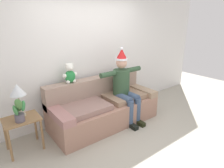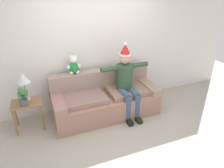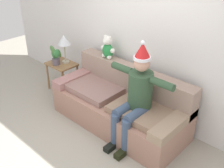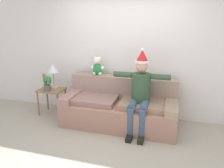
% 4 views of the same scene
% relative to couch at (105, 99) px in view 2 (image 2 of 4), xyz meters
% --- Properties ---
extents(ground_plane, '(10.00, 10.00, 0.00)m').
position_rel_couch_xyz_m(ground_plane, '(0.00, -1.02, -0.34)').
color(ground_plane, '#A5A090').
extents(back_wall, '(7.00, 0.10, 2.70)m').
position_rel_couch_xyz_m(back_wall, '(0.00, 0.53, 1.01)').
color(back_wall, silver).
rests_on(back_wall, ground_plane).
extents(couch, '(2.16, 0.91, 0.90)m').
position_rel_couch_xyz_m(couch, '(0.00, 0.00, 0.00)').
color(couch, '#9F7462').
rests_on(couch, ground_plane).
extents(person_seated, '(1.02, 0.77, 1.53)m').
position_rel_couch_xyz_m(person_seated, '(0.41, -0.17, 0.43)').
color(person_seated, '#2F4B32').
rests_on(person_seated, ground_plane).
extents(teddy_bear, '(0.29, 0.17, 0.38)m').
position_rel_couch_xyz_m(teddy_bear, '(-0.55, 0.28, 0.73)').
color(teddy_bear, '#25803D').
rests_on(teddy_bear, couch).
extents(side_table, '(0.53, 0.41, 0.57)m').
position_rel_couch_xyz_m(side_table, '(-1.53, 0.04, 0.13)').
color(side_table, olive).
rests_on(side_table, ground_plane).
extents(table_lamp, '(0.24, 0.24, 0.54)m').
position_rel_couch_xyz_m(table_lamp, '(-1.50, 0.12, 0.64)').
color(table_lamp, '#C1B79C').
rests_on(table_lamp, side_table).
extents(potted_plant, '(0.21, 0.23, 0.40)m').
position_rel_couch_xyz_m(potted_plant, '(-1.55, -0.05, 0.40)').
color(potted_plant, '#57505B').
rests_on(potted_plant, side_table).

